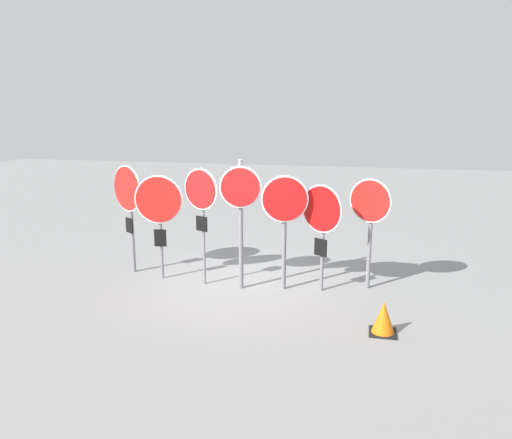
{
  "coord_description": "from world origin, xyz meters",
  "views": [
    {
      "loc": [
        2.29,
        -8.84,
        3.36
      ],
      "look_at": [
        0.33,
        0.0,
        1.3
      ],
      "focal_mm": 35.0,
      "sensor_mm": 36.0,
      "label": 1
    }
  ],
  "objects": [
    {
      "name": "stop_sign_2",
      "position": [
        -0.68,
        -0.15,
        1.7
      ],
      "size": [
        0.73,
        0.32,
        2.27
      ],
      "rotation": [
        0.0,
        0.0,
        -0.39
      ],
      "color": "slate",
      "rests_on": "ground"
    },
    {
      "name": "traffic_cone_0",
      "position": [
        2.65,
        -1.59,
        0.25
      ],
      "size": [
        0.41,
        0.41,
        0.51
      ],
      "color": "black",
      "rests_on": "ground"
    },
    {
      "name": "stop_sign_0",
      "position": [
        -2.36,
        0.23,
        1.58
      ],
      "size": [
        0.82,
        0.51,
        2.23
      ],
      "rotation": [
        0.0,
        0.0,
        -0.54
      ],
      "color": "slate",
      "rests_on": "ground"
    },
    {
      "name": "stop_sign_3",
      "position": [
        0.09,
        -0.22,
        1.66
      ],
      "size": [
        0.76,
        0.19,
        2.43
      ],
      "rotation": [
        0.0,
        0.0,
        0.17
      ],
      "color": "slate",
      "rests_on": "ground"
    },
    {
      "name": "stop_sign_6",
      "position": [
        2.4,
        0.3,
        1.49
      ],
      "size": [
        0.75,
        0.37,
        2.1
      ],
      "rotation": [
        0.0,
        0.0,
        -0.43
      ],
      "color": "slate",
      "rests_on": "ground"
    },
    {
      "name": "stop_sign_4",
      "position": [
        0.88,
        -0.09,
        1.52
      ],
      "size": [
        0.85,
        0.2,
        2.16
      ],
      "rotation": [
        0.0,
        0.0,
        0.16
      ],
      "color": "slate",
      "rests_on": "ground"
    },
    {
      "name": "ground_plane",
      "position": [
        0.0,
        0.0,
        0.0
      ],
      "size": [
        40.0,
        40.0,
        0.0
      ],
      "primitive_type": "plane",
      "color": "gray"
    },
    {
      "name": "stop_sign_5",
      "position": [
        1.55,
        -0.02,
        1.43
      ],
      "size": [
        0.76,
        0.48,
        2.01
      ],
      "rotation": [
        0.0,
        0.0,
        -0.55
      ],
      "color": "slate",
      "rests_on": "ground"
    },
    {
      "name": "stop_sign_1",
      "position": [
        -1.59,
        -0.03,
        1.49
      ],
      "size": [
        0.94,
        0.18,
        2.08
      ],
      "rotation": [
        0.0,
        0.0,
        0.15
      ],
      "color": "slate",
      "rests_on": "ground"
    }
  ]
}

